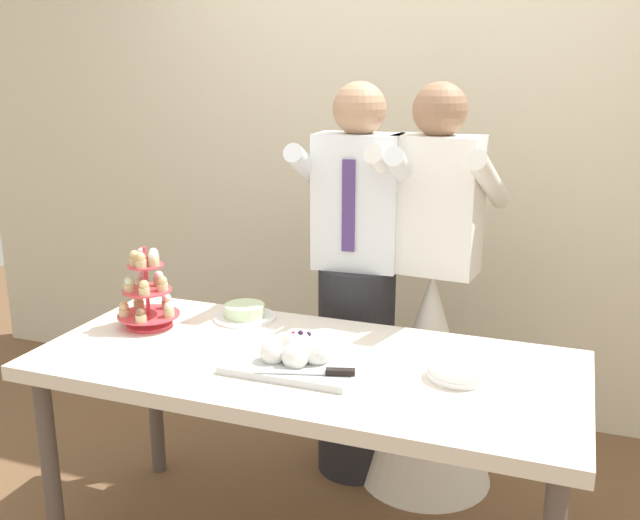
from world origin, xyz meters
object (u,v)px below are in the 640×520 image
Objects in this scene: person_groom at (357,306)px; dessert_table at (305,379)px; plate_stack at (459,372)px; person_bride at (430,350)px; main_cake_tray at (298,354)px; cupcake_stand at (147,293)px; round_cake at (245,313)px.

dessert_table is at bearing -87.92° from person_groom.
plate_stack is 0.12× the size of person_bride.
person_groom is at bearing -173.88° from person_bride.
person_groom is at bearing 91.79° from main_cake_tray.
plate_stack is 0.12× the size of person_groom.
cupcake_stand is 1.17m from plate_stack.
cupcake_stand reaches higher than main_cake_tray.
cupcake_stand is 1.27× the size of round_cake.
person_groom is at bearing 130.09° from plate_stack.
main_cake_tray is 0.26× the size of person_bride.
plate_stack is at bearing -71.61° from person_bride.
cupcake_stand reaches higher than dessert_table.
cupcake_stand is at bearing 176.85° from plate_stack.
cupcake_stand is at bearing -147.72° from person_bride.
person_groom is (0.34, 0.36, -0.05)m from round_cake.
main_cake_tray is at bearing -91.32° from dessert_table.
cupcake_stand is 0.37m from round_cake.
person_bride reaches higher than dessert_table.
round_cake is (-0.36, 0.34, -0.02)m from main_cake_tray.
person_groom is (-0.02, 0.64, 0.05)m from dessert_table.
cupcake_stand is 1.59× the size of plate_stack.
person_bride reaches higher than main_cake_tray.
main_cake_tray is 2.25× the size of plate_stack.
dessert_table is at bearing -177.85° from plate_stack.
plate_stack is at bearing 2.15° from dessert_table.
main_cake_tray reaches higher than dessert_table.
main_cake_tray is (-0.00, -0.06, 0.11)m from dessert_table.
dessert_table is 1.08× the size of person_bride.
dessert_table is 0.51m from plate_stack.
dessert_table is 4.18× the size of main_cake_tray.
round_cake is 0.50m from person_groom.
round_cake is at bearing 136.37° from main_cake_tray.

